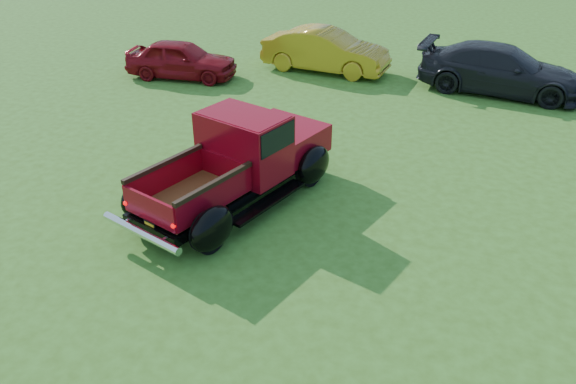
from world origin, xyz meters
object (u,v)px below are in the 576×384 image
at_px(pickup_truck, 245,158).
at_px(show_car_red, 181,59).
at_px(show_car_grey, 501,69).
at_px(show_car_yellow, 326,51).

height_order(pickup_truck, show_car_red, pickup_truck).
xyz_separation_m(show_car_red, show_car_grey, (10.00, 1.56, 0.10)).
relative_size(pickup_truck, show_car_red, 1.43).
bearing_deg(show_car_yellow, pickup_truck, -169.85).
distance_m(show_car_red, show_car_grey, 10.12).
bearing_deg(show_car_grey, pickup_truck, 156.96).
bearing_deg(show_car_red, show_car_grey, -85.23).
bearing_deg(show_car_yellow, show_car_grey, -88.14).
distance_m(pickup_truck, show_car_yellow, 8.85).
bearing_deg(show_car_red, pickup_truck, -148.58).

